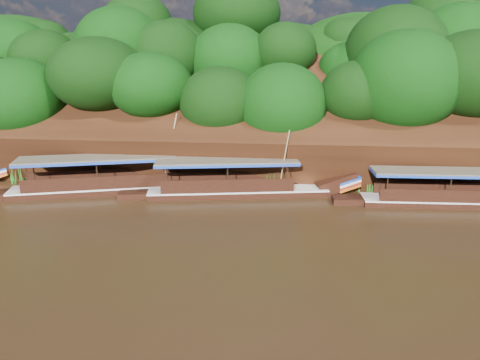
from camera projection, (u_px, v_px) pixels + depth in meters
The scene contains 6 objects.
ground at pixel (256, 237), 25.47m from camera, with size 160.00×160.00×0.00m, color black.
riverbank at pixel (275, 136), 46.85m from camera, with size 120.00×30.06×19.40m.
boat_0 at pixel (467, 198), 30.92m from camera, with size 14.50×2.83×5.30m.
boat_1 at pixel (249, 187), 33.30m from camera, with size 15.12×4.99×5.27m.
boat_2 at pixel (124, 183), 34.22m from camera, with size 16.57×7.25×6.07m.
reeds at pixel (229, 177), 34.74m from camera, with size 48.30×2.33×2.01m.
Camera 1 is at (1.91, -23.82, 9.41)m, focal length 35.00 mm.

